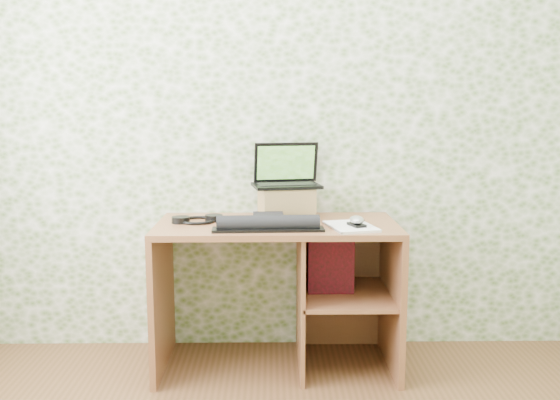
{
  "coord_description": "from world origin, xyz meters",
  "views": [
    {
      "loc": [
        -0.03,
        -1.62,
        1.35
      ],
      "look_at": [
        0.01,
        1.39,
        0.87
      ],
      "focal_mm": 40.0,
      "sensor_mm": 36.0,
      "label": 1
    }
  ],
  "objects_px": {
    "keyboard": "(268,223)",
    "desk": "(292,273)",
    "riser": "(286,202)",
    "notepad": "(351,227)",
    "laptop": "(286,176)"
  },
  "relations": [
    {
      "from": "desk",
      "to": "keyboard",
      "type": "relative_size",
      "value": 2.27
    },
    {
      "from": "keyboard",
      "to": "desk",
      "type": "bearing_deg",
      "value": 48.54
    },
    {
      "from": "desk",
      "to": "keyboard",
      "type": "distance_m",
      "value": 0.35
    },
    {
      "from": "desk",
      "to": "riser",
      "type": "xyz_separation_m",
      "value": [
        -0.03,
        0.12,
        0.35
      ]
    },
    {
      "from": "keyboard",
      "to": "laptop",
      "type": "bearing_deg",
      "value": 70.51
    },
    {
      "from": "desk",
      "to": "riser",
      "type": "height_order",
      "value": "riser"
    },
    {
      "from": "riser",
      "to": "laptop",
      "type": "distance_m",
      "value": 0.14
    },
    {
      "from": "laptop",
      "to": "notepad",
      "type": "height_order",
      "value": "laptop"
    },
    {
      "from": "desk",
      "to": "laptop",
      "type": "height_order",
      "value": "laptop"
    },
    {
      "from": "keyboard",
      "to": "notepad",
      "type": "height_order",
      "value": "keyboard"
    },
    {
      "from": "keyboard",
      "to": "riser",
      "type": "bearing_deg",
      "value": 68.3
    },
    {
      "from": "desk",
      "to": "notepad",
      "type": "xyz_separation_m",
      "value": [
        0.28,
        -0.16,
        0.28
      ]
    },
    {
      "from": "riser",
      "to": "laptop",
      "type": "xyz_separation_m",
      "value": [
        0.0,
        0.04,
        0.13
      ]
    },
    {
      "from": "riser",
      "to": "notepad",
      "type": "bearing_deg",
      "value": -41.88
    },
    {
      "from": "desk",
      "to": "notepad",
      "type": "relative_size",
      "value": 4.25
    }
  ]
}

